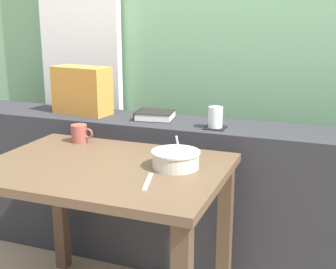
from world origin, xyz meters
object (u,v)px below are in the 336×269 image
juice_glass (215,118)px  closed_book (155,115)px  throw_pillow (82,90)px  ceramic_mug (80,133)px  soup_bowl (176,159)px  breakfast_table (105,193)px  fork_utensil (148,182)px  coaster_square (215,128)px

juice_glass → closed_book: bearing=166.9°
throw_pillow → ceramic_mug: throw_pillow is taller
throw_pillow → juice_glass: bearing=-4.9°
closed_book → ceramic_mug: 0.42m
juice_glass → closed_book: size_ratio=0.47×
throw_pillow → ceramic_mug: 0.40m
juice_glass → soup_bowl: juice_glass is taller
breakfast_table → ceramic_mug: size_ratio=8.68×
fork_utensil → soup_bowl: bearing=64.0°
coaster_square → ceramic_mug: (-0.60, -0.26, -0.02)m
breakfast_table → throw_pillow: size_ratio=3.06×
coaster_square → soup_bowl: soup_bowl is taller
closed_book → throw_pillow: 0.44m
ceramic_mug → coaster_square: bearing=23.4°
fork_utensil → closed_book: bearing=95.9°
juice_glass → ceramic_mug: 0.66m
breakfast_table → soup_bowl: 0.33m
breakfast_table → closed_book: size_ratio=4.59×
throw_pillow → fork_utensil: (0.69, -0.71, -0.19)m
breakfast_table → ceramic_mug: 0.41m
breakfast_table → ceramic_mug: ceramic_mug is taller
breakfast_table → fork_utensil: size_ratio=5.77×
coaster_square → soup_bowl: bearing=-95.3°
coaster_square → throw_pillow: bearing=175.1°
juice_glass → ceramic_mug: juice_glass is taller
throw_pillow → breakfast_table: bearing=-52.5°
closed_book → fork_utensil: bearing=-69.7°
coaster_square → breakfast_table: bearing=-122.1°
closed_book → throw_pillow: size_ratio=0.67×
fork_utensil → coaster_square: bearing=68.3°
juice_glass → throw_pillow: throw_pillow is taller
juice_glass → coaster_square: bearing=-116.6°
coaster_square → closed_book: (-0.35, 0.08, 0.02)m
throw_pillow → ceramic_mug: (0.18, -0.32, -0.15)m
closed_book → ceramic_mug: closed_book is taller
breakfast_table → coaster_square: 0.64m
coaster_square → ceramic_mug: 0.65m
coaster_square → fork_utensil: (-0.08, -0.64, -0.06)m
coaster_square → ceramic_mug: ceramic_mug is taller
juice_glass → ceramic_mug: bearing=-156.6°
juice_glass → soup_bowl: bearing=-95.3°
ceramic_mug → closed_book: bearing=53.6°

